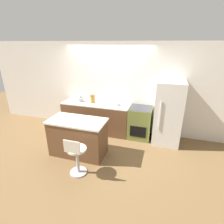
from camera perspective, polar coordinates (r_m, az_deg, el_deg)
ground_plane at (r=5.16m, az=-3.23°, el=-8.01°), size 14.00×14.00×0.00m
wall_back at (r=5.25m, az=-1.05°, el=7.90°), size 8.00×0.06×2.60m
back_counter at (r=5.33m, az=-5.21°, el=-1.69°), size 2.02×0.61×0.90m
kitchen_island at (r=4.31m, az=-11.02°, el=-8.03°), size 1.35×0.69×0.89m
oven_range at (r=5.01m, az=9.07°, el=-3.43°), size 0.62×0.62×0.90m
refrigerator at (r=4.78m, az=17.84°, el=-0.34°), size 0.69×0.74×1.69m
stool_chair at (r=3.70m, az=-11.51°, el=-13.91°), size 0.40×0.40×0.86m
kettle at (r=5.37m, az=-10.25°, el=4.24°), size 0.18×0.18×0.20m
mixing_bowl at (r=4.99m, az=1.06°, el=2.89°), size 0.27×0.27×0.09m
canister_jar at (r=5.19m, az=-6.33°, el=4.28°), size 0.15×0.15×0.22m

